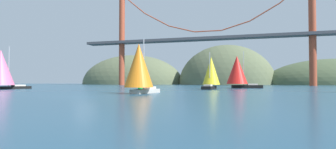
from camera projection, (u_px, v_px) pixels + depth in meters
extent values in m
plane|color=navy|center=(86.00, 97.00, 29.18)|extent=(360.00, 360.00, 0.00)
ellipsoid|color=#4C5B3D|center=(332.00, 85.00, 141.69)|extent=(70.21, 44.00, 27.55)
ellipsoid|color=#5B6647|center=(226.00, 85.00, 157.22)|extent=(55.69, 44.00, 46.48)
ellipsoid|color=#5B6647|center=(132.00, 84.00, 174.16)|extent=(67.80, 44.00, 37.62)
cylinder|color=#A34228|center=(122.00, 40.00, 132.88)|extent=(2.80, 2.80, 44.91)
cylinder|color=#A34228|center=(312.00, 30.00, 108.89)|extent=(2.80, 2.80, 44.91)
cube|color=#47474C|center=(208.00, 39.00, 120.85)|extent=(120.97, 6.00, 1.20)
cylinder|color=#A34228|center=(133.00, 4.00, 131.63)|extent=(12.46, 0.50, 10.61)
cylinder|color=#A34228|center=(157.00, 20.00, 127.98)|extent=(12.38, 0.50, 7.25)
cylinder|color=#A34228|center=(181.00, 29.00, 124.41)|extent=(12.27, 0.50, 3.89)
cylinder|color=#A34228|center=(208.00, 31.00, 120.94)|extent=(12.14, 0.50, 0.50)
cylinder|color=#A34228|center=(235.00, 26.00, 117.56)|extent=(12.27, 0.50, 3.89)
cylinder|color=#A34228|center=(265.00, 12.00, 114.27)|extent=(12.38, 0.50, 7.25)
cube|color=black|center=(209.00, 88.00, 57.89)|extent=(2.51, 6.61, 0.69)
cube|color=beige|center=(208.00, 85.00, 56.82)|extent=(1.68, 2.19, 0.36)
cylinder|color=#B2B2B7|center=(210.00, 69.00, 58.61)|extent=(0.14, 0.14, 7.42)
cone|color=yellow|center=(211.00, 71.00, 59.93)|extent=(4.17, 4.17, 6.22)
cube|color=black|center=(247.00, 87.00, 68.80)|extent=(7.86, 3.42, 0.78)
cube|color=beige|center=(252.00, 84.00, 68.61)|extent=(2.66, 2.14, 0.36)
cylinder|color=#B2B2B7|center=(244.00, 68.00, 69.04)|extent=(0.14, 0.14, 8.75)
cone|color=red|center=(237.00, 70.00, 69.27)|extent=(6.04, 6.04, 7.25)
cube|color=black|center=(12.00, 88.00, 60.65)|extent=(4.13, 8.22, 0.62)
cube|color=beige|center=(18.00, 85.00, 61.88)|extent=(2.22, 2.88, 0.36)
cylinder|color=#B2B2B7|center=(9.00, 66.00, 60.11)|extent=(0.14, 0.14, 8.98)
cone|color=pink|center=(1.00, 67.00, 58.61)|extent=(6.92, 6.92, 7.73)
cube|color=#B7B2A8|center=(146.00, 91.00, 38.20)|extent=(2.29, 6.45, 0.57)
cube|color=beige|center=(149.00, 88.00, 39.26)|extent=(1.41, 2.15, 0.36)
cylinder|color=#B2B2B7|center=(144.00, 64.00, 37.73)|extent=(0.14, 0.14, 7.11)
cone|color=orange|center=(139.00, 65.00, 36.44)|extent=(4.44, 4.44, 5.97)
sphere|color=green|center=(140.00, 88.00, 55.59)|extent=(1.10, 1.10, 1.10)
cylinder|color=black|center=(140.00, 83.00, 55.62)|extent=(0.20, 0.20, 1.60)
sphere|color=#F2EA99|center=(141.00, 79.00, 55.65)|extent=(0.24, 0.24, 0.24)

